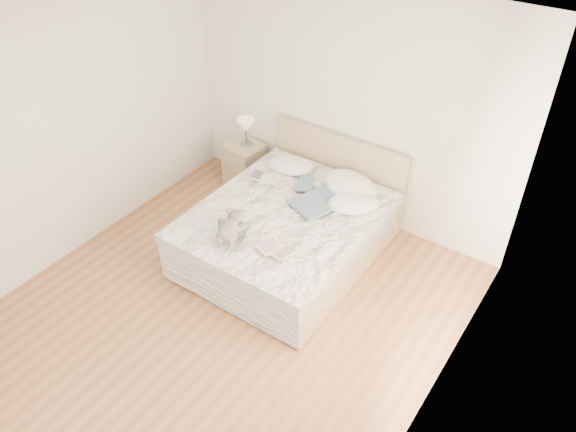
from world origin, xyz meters
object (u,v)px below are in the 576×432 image
at_px(childrens_book, 277,250).
at_px(teddy_bear, 228,235).
at_px(bed, 290,230).
at_px(table_lamp, 246,127).
at_px(nightstand, 245,164).
at_px(photo_book, 262,177).

xyz_separation_m(childrens_book, teddy_bear, (-0.50, -0.11, 0.02)).
distance_m(bed, childrens_book, 0.78).
xyz_separation_m(table_lamp, childrens_book, (1.52, -1.48, -0.18)).
xyz_separation_m(bed, childrens_book, (0.29, -0.65, 0.32)).
distance_m(childrens_book, teddy_bear, 0.51).
xyz_separation_m(nightstand, childrens_book, (1.55, -1.45, 0.35)).
bearing_deg(table_lamp, nightstand, -132.31).
bearing_deg(bed, childrens_book, -65.52).
xyz_separation_m(nightstand, photo_book, (0.69, -0.54, 0.35)).
distance_m(photo_book, teddy_bear, 1.08).
height_order(nightstand, childrens_book, childrens_book).
bearing_deg(teddy_bear, childrens_book, -10.17).
bearing_deg(table_lamp, photo_book, -40.39).
distance_m(table_lamp, childrens_book, 2.13).
relative_size(nightstand, childrens_book, 1.70).
distance_m(nightstand, table_lamp, 0.53).
bearing_deg(nightstand, childrens_book, -43.20).
height_order(nightstand, teddy_bear, teddy_bear).
bearing_deg(nightstand, photo_book, -37.90).
distance_m(table_lamp, teddy_bear, 1.89).
height_order(bed, teddy_bear, bed).
xyz_separation_m(nightstand, teddy_bear, (1.04, -1.56, 0.37)).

